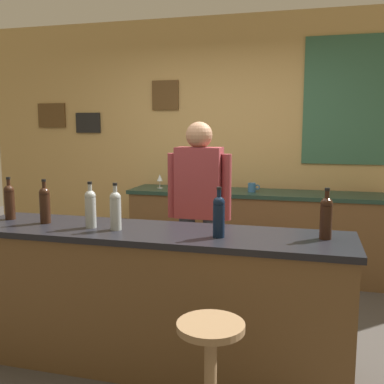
{
  "coord_description": "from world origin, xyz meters",
  "views": [
    {
      "loc": [
        0.98,
        -3.06,
        1.58
      ],
      "look_at": [
        0.03,
        0.45,
        1.05
      ],
      "focal_mm": 42.01,
      "sensor_mm": 36.0,
      "label": 1
    }
  ],
  "objects_px": {
    "wine_bottle_c": "(90,207)",
    "wine_bottle_d": "(116,209)",
    "wine_bottle_e": "(219,215)",
    "coffee_mug": "(252,187)",
    "bartender": "(199,208)",
    "wine_bottle_b": "(45,204)",
    "wine_glass_a": "(160,178)",
    "bar_stool": "(210,367)",
    "wine_bottle_f": "(326,216)",
    "wine_glass_b": "(195,178)",
    "wine_bottle_a": "(9,201)"
  },
  "relations": [
    {
      "from": "bar_stool",
      "to": "coffee_mug",
      "type": "height_order",
      "value": "coffee_mug"
    },
    {
      "from": "wine_glass_a",
      "to": "wine_glass_b",
      "type": "distance_m",
      "value": 0.4
    },
    {
      "from": "wine_glass_a",
      "to": "wine_bottle_e",
      "type": "bearing_deg",
      "value": -62.34
    },
    {
      "from": "wine_bottle_d",
      "to": "wine_glass_b",
      "type": "relative_size",
      "value": 1.97
    },
    {
      "from": "wine_bottle_a",
      "to": "wine_bottle_c",
      "type": "distance_m",
      "value": 0.7
    },
    {
      "from": "wine_bottle_a",
      "to": "wine_glass_b",
      "type": "bearing_deg",
      "value": 68.23
    },
    {
      "from": "wine_bottle_b",
      "to": "wine_glass_b",
      "type": "relative_size",
      "value": 1.97
    },
    {
      "from": "wine_bottle_a",
      "to": "wine_bottle_f",
      "type": "bearing_deg",
      "value": -0.14
    },
    {
      "from": "wine_glass_a",
      "to": "wine_bottle_a",
      "type": "bearing_deg",
      "value": -102.8
    },
    {
      "from": "bar_stool",
      "to": "wine_bottle_e",
      "type": "height_order",
      "value": "wine_bottle_e"
    },
    {
      "from": "bartender",
      "to": "wine_bottle_d",
      "type": "xyz_separation_m",
      "value": [
        -0.35,
        -0.82,
        0.12
      ]
    },
    {
      "from": "wine_bottle_e",
      "to": "coffee_mug",
      "type": "xyz_separation_m",
      "value": [
        -0.07,
        2.08,
        -0.11
      ]
    },
    {
      "from": "wine_bottle_c",
      "to": "coffee_mug",
      "type": "height_order",
      "value": "wine_bottle_c"
    },
    {
      "from": "wine_glass_a",
      "to": "wine_bottle_c",
      "type": "bearing_deg",
      "value": -83.43
    },
    {
      "from": "wine_bottle_d",
      "to": "wine_bottle_e",
      "type": "xyz_separation_m",
      "value": [
        0.68,
        -0.02,
        0.0
      ]
    },
    {
      "from": "wine_bottle_e",
      "to": "coffee_mug",
      "type": "relative_size",
      "value": 2.45
    },
    {
      "from": "wine_bottle_e",
      "to": "wine_glass_a",
      "type": "bearing_deg",
      "value": 117.66
    },
    {
      "from": "wine_glass_a",
      "to": "bartender",
      "type": "bearing_deg",
      "value": -58.7
    },
    {
      "from": "wine_bottle_b",
      "to": "wine_bottle_f",
      "type": "xyz_separation_m",
      "value": [
        1.86,
        0.04,
        0.0
      ]
    },
    {
      "from": "wine_bottle_c",
      "to": "wine_bottle_d",
      "type": "bearing_deg",
      "value": -5.05
    },
    {
      "from": "wine_bottle_c",
      "to": "wine_bottle_e",
      "type": "distance_m",
      "value": 0.87
    },
    {
      "from": "bar_stool",
      "to": "wine_bottle_e",
      "type": "distance_m",
      "value": 0.9
    },
    {
      "from": "wine_bottle_b",
      "to": "wine_bottle_d",
      "type": "bearing_deg",
      "value": -6.37
    },
    {
      "from": "wine_bottle_f",
      "to": "wine_bottle_e",
      "type": "bearing_deg",
      "value": -168.85
    },
    {
      "from": "wine_bottle_a",
      "to": "wine_glass_a",
      "type": "bearing_deg",
      "value": 77.2
    },
    {
      "from": "bartender",
      "to": "coffee_mug",
      "type": "relative_size",
      "value": 12.96
    },
    {
      "from": "wine_glass_a",
      "to": "bar_stool",
      "type": "bearing_deg",
      "value": -66.48
    },
    {
      "from": "wine_glass_b",
      "to": "coffee_mug",
      "type": "xyz_separation_m",
      "value": [
        0.65,
        -0.13,
        -0.06
      ]
    },
    {
      "from": "wine_bottle_a",
      "to": "coffee_mug",
      "type": "distance_m",
      "value": 2.45
    },
    {
      "from": "wine_bottle_c",
      "to": "wine_bottle_f",
      "type": "distance_m",
      "value": 1.49
    },
    {
      "from": "bartender",
      "to": "wine_bottle_e",
      "type": "distance_m",
      "value": 0.91
    },
    {
      "from": "wine_bottle_a",
      "to": "wine_bottle_e",
      "type": "relative_size",
      "value": 1.0
    },
    {
      "from": "wine_bottle_c",
      "to": "wine_glass_a",
      "type": "xyz_separation_m",
      "value": [
        -0.24,
        2.07,
        -0.05
      ]
    },
    {
      "from": "wine_bottle_d",
      "to": "wine_glass_b",
      "type": "height_order",
      "value": "wine_bottle_d"
    },
    {
      "from": "wine_glass_a",
      "to": "coffee_mug",
      "type": "relative_size",
      "value": 1.24
    },
    {
      "from": "wine_glass_a",
      "to": "wine_bottle_b",
      "type": "bearing_deg",
      "value": -93.7
    },
    {
      "from": "bartender",
      "to": "wine_glass_a",
      "type": "bearing_deg",
      "value": 121.3
    },
    {
      "from": "wine_bottle_f",
      "to": "wine_bottle_a",
      "type": "bearing_deg",
      "value": 179.86
    },
    {
      "from": "bartender",
      "to": "wine_bottle_d",
      "type": "relative_size",
      "value": 5.29
    },
    {
      "from": "wine_bottle_b",
      "to": "wine_glass_b",
      "type": "xyz_separation_m",
      "value": [
        0.51,
        2.13,
        -0.05
      ]
    },
    {
      "from": "bar_stool",
      "to": "wine_bottle_d",
      "type": "bearing_deg",
      "value": 138.79
    },
    {
      "from": "bartender",
      "to": "bar_stool",
      "type": "bearing_deg",
      "value": -73.82
    },
    {
      "from": "bar_stool",
      "to": "wine_bottle_b",
      "type": "bearing_deg",
      "value": 150.82
    },
    {
      "from": "wine_bottle_f",
      "to": "wine_bottle_d",
      "type": "bearing_deg",
      "value": -175.38
    },
    {
      "from": "wine_glass_a",
      "to": "wine_glass_b",
      "type": "xyz_separation_m",
      "value": [
        0.38,
        0.11,
        0.0
      ]
    },
    {
      "from": "bartender",
      "to": "wine_bottle_b",
      "type": "height_order",
      "value": "bartender"
    },
    {
      "from": "bartender",
      "to": "coffee_mug",
      "type": "xyz_separation_m",
      "value": [
        0.26,
        1.24,
        0.01
      ]
    },
    {
      "from": "bartender",
      "to": "wine_bottle_b",
      "type": "xyz_separation_m",
      "value": [
        -0.9,
        -0.76,
        0.12
      ]
    },
    {
      "from": "bartender",
      "to": "wine_bottle_e",
      "type": "xyz_separation_m",
      "value": [
        0.34,
        -0.84,
        0.12
      ]
    },
    {
      "from": "wine_bottle_c",
      "to": "coffee_mug",
      "type": "distance_m",
      "value": 2.2
    }
  ]
}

